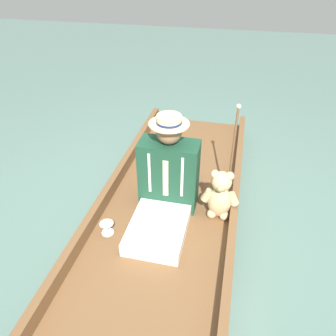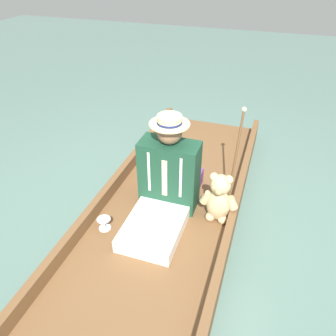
{
  "view_description": "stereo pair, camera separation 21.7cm",
  "coord_description": "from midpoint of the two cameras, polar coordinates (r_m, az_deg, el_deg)",
  "views": [
    {
      "loc": [
        -0.48,
        2.11,
        2.02
      ],
      "look_at": [
        0.01,
        0.0,
        0.54
      ],
      "focal_mm": 35.0,
      "sensor_mm": 36.0,
      "label": 1
    },
    {
      "loc": [
        -0.68,
        2.06,
        2.02
      ],
      "look_at": [
        0.01,
        0.0,
        0.54
      ],
      "focal_mm": 35.0,
      "sensor_mm": 36.0,
      "label": 2
    }
  ],
  "objects": [
    {
      "name": "ground_plane",
      "position": [
        2.96,
        2.3,
        -8.66
      ],
      "size": [
        16.0,
        16.0,
        0.0
      ],
      "primitive_type": "plane",
      "color": "slate"
    },
    {
      "name": "punt_boat",
      "position": [
        2.91,
        2.33,
        -7.49
      ],
      "size": [
        1.17,
        3.38,
        0.26
      ],
      "color": "brown",
      "rests_on": "ground_plane"
    },
    {
      "name": "seat_cushion",
      "position": [
        3.05,
        3.7,
        -1.99
      ],
      "size": [
        0.42,
        0.3,
        0.15
      ],
      "color": "#6B3875",
      "rests_on": "punt_boat"
    },
    {
      "name": "seated_person",
      "position": [
        2.64,
        1.93,
        -2.65
      ],
      "size": [
        0.48,
        0.82,
        0.84
      ],
      "rotation": [
        0.0,
        0.0,
        -0.1
      ],
      "color": "white",
      "rests_on": "punt_boat"
    },
    {
      "name": "teddy_bear",
      "position": [
        2.66,
        11.19,
        -5.37
      ],
      "size": [
        0.31,
        0.18,
        0.45
      ],
      "color": "tan",
      "rests_on": "punt_boat"
    },
    {
      "name": "wine_glass",
      "position": [
        2.65,
        -8.76,
        -9.36
      ],
      "size": [
        0.11,
        0.11,
        0.1
      ],
      "color": "silver",
      "rests_on": "punt_boat"
    },
    {
      "name": "walking_cane",
      "position": [
        2.81,
        14.06,
        2.84
      ],
      "size": [
        0.04,
        0.43,
        0.79
      ],
      "color": "brown",
      "rests_on": "punt_boat"
    }
  ]
}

